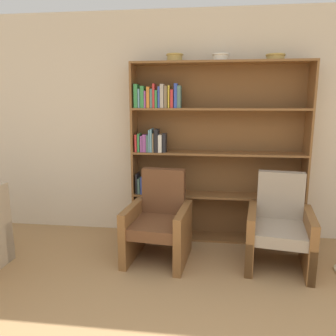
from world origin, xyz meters
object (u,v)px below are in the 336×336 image
object	(u,v)px
bowl_stoneware	(275,57)
armchair_leather	(159,222)
bowl_slate	(220,57)
armchair_cushioned	(279,228)
bookshelf	(202,154)
bowl_sage	(175,57)

from	to	relation	value
bowl_stoneware	armchair_leather	distance (m)	2.23
bowl_slate	armchair_cushioned	world-z (taller)	bowl_slate
armchair_leather	bowl_stoneware	bearing A→B (deg)	-148.22
armchair_leather	armchair_cushioned	distance (m)	1.26
bookshelf	bowl_slate	bearing A→B (deg)	-6.93
bookshelf	armchair_leather	distance (m)	1.00
armchair_cushioned	armchair_leather	bearing A→B (deg)	8.80
bookshelf	armchair_leather	bearing A→B (deg)	-125.59
bowl_slate	armchair_leather	xyz separation A→B (m)	(-0.62, -0.59, -1.78)
bowl_sage	bowl_slate	world-z (taller)	bowl_sage
armchair_leather	armchair_cushioned	size ratio (longest dim) A/B	1.00
bowl_slate	bowl_stoneware	bearing A→B (deg)	0.00
armchair_leather	bookshelf	bearing A→B (deg)	-119.57
bookshelf	bowl_sage	size ratio (longest dim) A/B	10.78
bowl_stoneware	armchair_cushioned	distance (m)	1.87
bowl_slate	armchair_cushioned	distance (m)	1.98
armchair_cushioned	bowl_stoneware	bearing A→B (deg)	-77.19
bookshelf	armchair_cushioned	distance (m)	1.22
bookshelf	bowl_sage	world-z (taller)	bowl_sage
bowl_sage	armchair_cushioned	distance (m)	2.21
bowl_stoneware	bowl_sage	bearing A→B (deg)	180.00
bookshelf	bowl_slate	xyz separation A→B (m)	(0.18, -0.02, 1.12)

